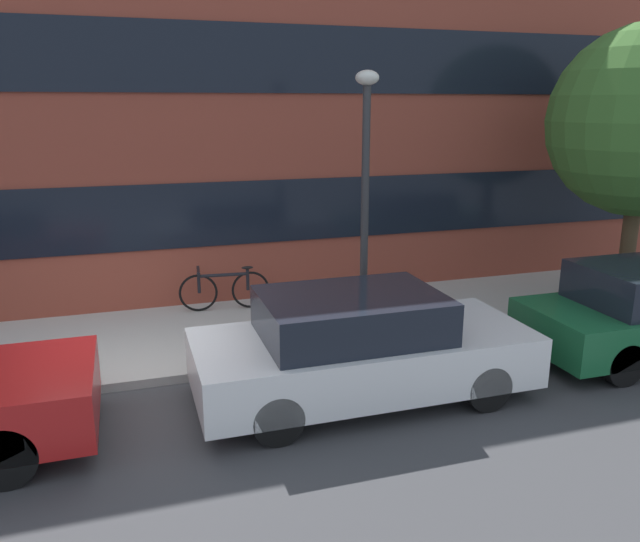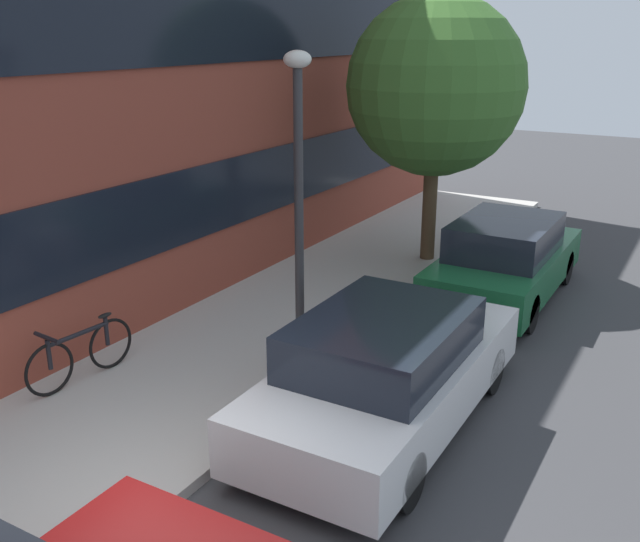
% 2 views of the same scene
% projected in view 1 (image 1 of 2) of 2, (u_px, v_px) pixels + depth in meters
% --- Properties ---
extents(ground_plane, '(56.00, 56.00, 0.00)m').
position_uv_depth(ground_plane, '(128.00, 391.00, 7.94)').
color(ground_plane, '#38383A').
extents(sidewalk_strip, '(28.00, 2.96, 0.12)m').
position_uv_depth(sidewalk_strip, '(126.00, 345.00, 9.28)').
color(sidewalk_strip, '#B2AFA8').
rests_on(sidewalk_strip, ground_plane).
extents(rowhouse_facade, '(28.00, 1.02, 7.73)m').
position_uv_depth(rowhouse_facade, '(105.00, 82.00, 10.06)').
color(rowhouse_facade, brown).
rests_on(rowhouse_facade, ground_plane).
extents(parked_car_white, '(4.12, 1.73, 1.35)m').
position_uv_depth(parked_car_white, '(360.00, 347.00, 7.60)').
color(parked_car_white, silver).
rests_on(parked_car_white, ground_plane).
extents(bicycle, '(1.53, 0.44, 0.74)m').
position_uv_depth(bicycle, '(224.00, 289.00, 10.58)').
color(bicycle, black).
rests_on(bicycle, sidewalk_strip).
extents(lamp_post, '(0.32, 0.32, 3.85)m').
position_uv_depth(lamp_post, '(365.00, 176.00, 8.66)').
color(lamp_post, '#2D2D30').
rests_on(lamp_post, sidewalk_strip).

